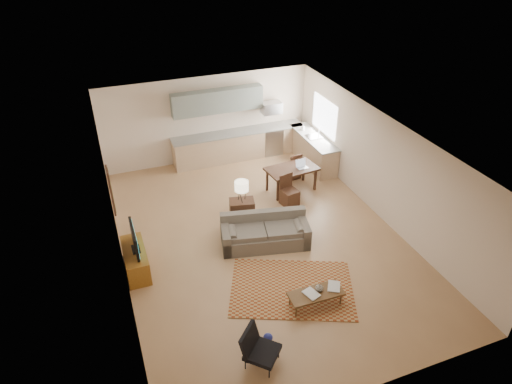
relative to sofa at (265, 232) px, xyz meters
name	(u,v)px	position (x,y,z in m)	size (l,w,h in m)	color
room	(261,191)	(-0.01, 0.27, 0.98)	(9.00, 9.00, 9.00)	#9D744D
kitchen_counter_back	(239,145)	(0.89, 4.45, 0.09)	(4.26, 0.64, 0.92)	tan
kitchen_counter_right	(313,150)	(2.92, 3.27, 0.09)	(0.64, 2.26, 0.92)	tan
kitchen_range	(271,140)	(1.99, 4.45, 0.08)	(0.62, 0.62, 0.90)	#A5A8AD
kitchen_microwave	(271,108)	(1.99, 4.47, 1.18)	(0.62, 0.40, 0.35)	#A5A8AD
upper_cabinets	(218,101)	(0.29, 4.60, 1.58)	(2.80, 0.34, 0.70)	gray
window_right	(324,116)	(3.22, 3.27, 1.18)	(0.02, 1.40, 1.05)	white
wall_art_left	(111,191)	(-3.22, 1.17, 1.18)	(0.06, 0.42, 1.10)	brown
triptych	(204,107)	(-0.11, 4.74, 1.38)	(1.70, 0.04, 0.50)	beige
rug	(292,288)	(-0.03, -1.60, -0.36)	(2.57, 1.78, 0.02)	maroon
sofa	(265,232)	(0.00, 0.00, 0.00)	(2.15, 0.94, 0.75)	#5A5146
coffee_table	(315,299)	(0.22, -2.20, -0.20)	(1.12, 0.45, 0.34)	#482E14
book_a	(307,297)	(-0.01, -2.24, -0.02)	(0.32, 0.38, 0.03)	maroon
book_b	(328,286)	(0.53, -2.12, -0.03)	(0.38, 0.41, 0.03)	navy
vase	(319,287)	(0.31, -2.16, 0.04)	(0.16, 0.16, 0.17)	black
armchair	(262,349)	(-1.30, -3.12, -0.01)	(0.63, 0.63, 0.72)	black
tv_credenza	(136,260)	(-3.01, 0.16, -0.09)	(0.47, 1.23, 0.57)	brown
tv	(134,239)	(-2.96, 0.16, 0.48)	(0.09, 0.95, 0.57)	black
console_table	(242,212)	(-0.23, 0.97, -0.02)	(0.61, 0.40, 0.71)	#341E13
table_lamp	(242,191)	(-0.23, 0.97, 0.62)	(0.34, 0.34, 0.57)	beige
dining_table	(291,179)	(1.61, 2.04, -0.02)	(1.41, 0.81, 0.72)	#341E13
dining_chair_near	(290,191)	(1.26, 1.38, 0.06)	(0.41, 0.43, 0.86)	#341E13
dining_chair_far	(293,165)	(1.96, 2.70, 0.04)	(0.39, 0.41, 0.82)	#341E13
laptop	(303,164)	(1.90, 1.94, 0.45)	(0.30, 0.23, 0.23)	#A5A8AD
soap_bottle	(303,127)	(2.82, 3.83, 0.64)	(0.10, 0.11, 0.19)	beige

